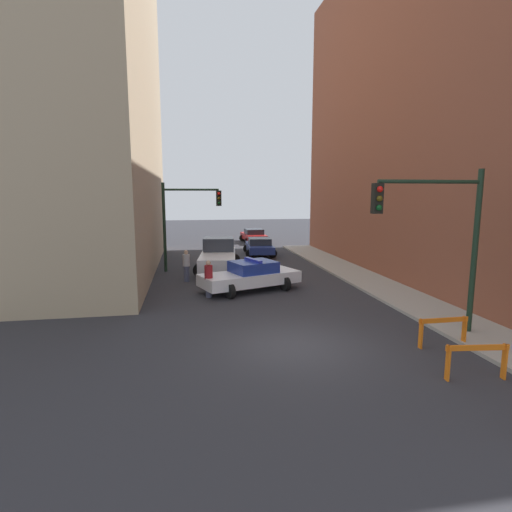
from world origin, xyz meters
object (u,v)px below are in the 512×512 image
pedestrian_crossing (209,278)px  pedestrian_corner (186,265)px  parked_car_near (259,246)px  traffic_light_far (183,214)px  police_car (251,276)px  parked_car_mid (254,236)px  traffic_light_near (443,227)px  barrier_back (443,327)px  barrier_mid (477,356)px  white_truck (218,256)px

pedestrian_crossing → pedestrian_corner: 3.60m
parked_car_near → traffic_light_far: bearing=-131.7°
police_car → parked_car_mid: size_ratio=1.16×
traffic_light_near → barrier_back: size_ratio=3.25×
parked_car_mid → barrier_back: 26.58m
parked_car_mid → barrier_back: parked_car_mid is taller
traffic_light_far → barrier_back: bearing=-60.3°
pedestrian_crossing → traffic_light_near: bearing=-14.3°
pedestrian_crossing → barrier_mid: (6.06, -9.14, -0.24)m
parked_car_mid → barrier_mid: (0.79, -28.64, -0.06)m
traffic_light_far → pedestrian_corner: 3.91m
white_truck → parked_car_near: white_truck is taller
traffic_light_far → barrier_mid: size_ratio=3.26×
traffic_light_near → pedestrian_corner: (-7.91, 9.69, -2.67)m
parked_car_near → parked_car_mid: size_ratio=1.01×
traffic_light_near → pedestrian_crossing: bearing=138.1°
parked_car_near → police_car: bearing=-98.2°
traffic_light_far → barrier_back: (7.69, -13.48, -2.78)m
traffic_light_far → barrier_back: traffic_light_far is taller
traffic_light_near → parked_car_near: (-2.51, 18.01, -2.86)m
white_truck → police_car: bearing=-71.3°
pedestrian_crossing → barrier_back: pedestrian_crossing is taller
barrier_back → white_truck: bearing=113.1°
parked_car_mid → pedestrian_crossing: 20.20m
traffic_light_far → white_truck: traffic_light_far is taller
police_car → barrier_back: 9.18m
white_truck → parked_car_near: bearing=64.6°
police_car → pedestrian_corner: bearing=29.4°
traffic_light_far → barrier_mid: traffic_light_far is taller
parked_car_mid → white_truck: bearing=-110.3°
white_truck → traffic_light_near: bearing=-57.3°
parked_car_mid → pedestrian_corner: bearing=-113.4°
pedestrian_corner → traffic_light_far: bearing=15.3°
pedestrian_crossing → barrier_back: size_ratio=1.04×
parked_car_mid → parked_car_near: bearing=-98.4°
traffic_light_far → parked_car_mid: size_ratio=1.19×
traffic_light_near → barrier_mid: traffic_light_near is taller
parked_car_near → barrier_mid: 20.99m
pedestrian_crossing → barrier_back: bearing=-19.3°
parked_car_near → barrier_back: size_ratio=2.76×
traffic_light_near → police_car: 9.11m
parked_car_near → barrier_back: bearing=-79.2°
police_car → barrier_mid: 10.84m
police_car → barrier_back: (4.57, -7.96, -0.11)m
traffic_light_far → white_truck: 3.21m
police_car → parked_car_near: (2.40, 10.87, -0.05)m
white_truck → pedestrian_crossing: 6.31m
barrier_mid → parked_car_near: bearing=94.5°
pedestrian_crossing → barrier_back: (6.60, -7.05, -0.24)m
traffic_light_far → parked_car_mid: (6.37, 13.06, -2.72)m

